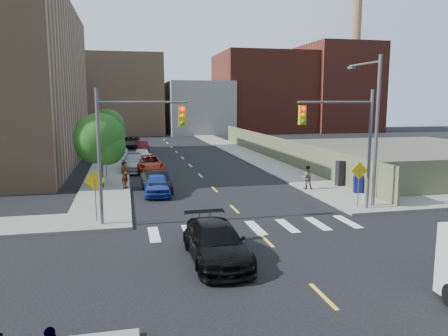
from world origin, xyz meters
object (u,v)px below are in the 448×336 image
parked_car_red (149,164)px  parked_car_grey (131,142)px  pedestrian_west (125,175)px  pedestrian_east (307,177)px  payphone (340,173)px  parked_car_maroon (142,147)px  parked_car_white (142,156)px  parked_car_silver (134,163)px  mailbox (358,183)px  black_sedan (216,243)px  parked_car_blue (157,184)px  parked_car_black (156,182)px

parked_car_red → parked_car_grey: bearing=89.4°
pedestrian_west → pedestrian_east: bearing=-85.4°
payphone → parked_car_red: bearing=133.3°
parked_car_red → parked_car_maroon: parked_car_red is taller
parked_car_white → pedestrian_east: bearing=-58.4°
parked_car_silver → pedestrian_east: 16.64m
parked_car_red → pedestrian_east: pedestrian_east is taller
parked_car_white → mailbox: mailbox is taller
black_sedan → mailbox: 15.68m
parked_car_blue → pedestrian_east: bearing=-3.6°
parked_car_grey → parked_car_white: bearing=-84.5°
parked_car_silver → payphone: 18.42m
payphone → parked_car_grey: bearing=105.9°
mailbox → pedestrian_west: (-15.50, 5.07, 0.31)m
parked_car_blue → pedestrian_west: bearing=138.1°
pedestrian_east → payphone: bearing=-160.1°
parked_car_blue → parked_car_grey: size_ratio=0.78×
parked_car_black → pedestrian_west: pedestrian_west is taller
parked_car_red → parked_car_white: parked_car_white is taller
mailbox → parked_car_grey: bearing=130.4°
parked_car_grey → black_sedan: same height
parked_car_red → parked_car_grey: parked_car_grey is taller
parked_car_blue → parked_car_silver: size_ratio=0.80×
parked_car_black → black_sedan: black_sedan is taller
parked_car_blue → parked_car_white: bearing=93.7°
parked_car_silver → parked_car_red: bearing=-23.8°
parked_car_red → pedestrian_west: bearing=-108.8°
parked_car_white → black_sedan: size_ratio=0.84×
parked_car_black → parked_car_blue: bearing=-95.8°
black_sedan → pedestrian_west: size_ratio=2.72×
parked_car_black → parked_car_white: parked_car_white is taller
parked_car_blue → parked_car_maroon: size_ratio=1.07×
parked_car_maroon → parked_car_grey: 5.77m
parked_car_white → payphone: size_ratio=2.41×
parked_car_black → payphone: size_ratio=2.45×
parked_car_blue → parked_car_white: parked_car_white is taller
parked_car_silver → parked_car_grey: (0.00, 21.00, -0.02)m
parked_car_white → parked_car_black: bearing=-89.7°
parked_car_grey → black_sedan: bearing=-84.4°
parked_car_blue → parked_car_black: parked_car_black is taller
black_sedan → parked_car_black: bearing=94.9°
parked_car_silver → parked_car_maroon: 15.44m
parked_car_black → black_sedan: (1.41, -13.97, 0.02)m
parked_car_maroon → mailbox: mailbox is taller
parked_car_white → payphone: (13.77, -16.26, 0.32)m
parked_car_maroon → parked_car_silver: bearing=-98.5°
black_sedan → parked_car_blue: bearing=95.3°
mailbox → black_sedan: bearing=-122.5°
parked_car_blue → payphone: payphone is taller
pedestrian_east → parked_car_maroon: bearing=-61.3°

